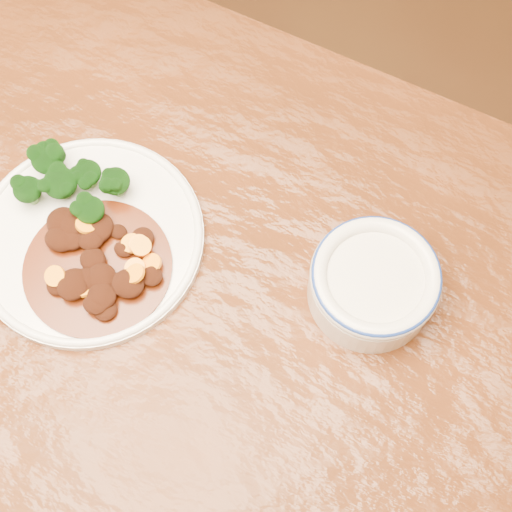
% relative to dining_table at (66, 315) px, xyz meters
% --- Properties ---
extents(ground, '(4.00, 4.00, 0.00)m').
position_rel_dining_table_xyz_m(ground, '(0.00, 0.00, -0.67)').
color(ground, '#472311').
rests_on(ground, ground).
extents(dining_table, '(1.54, 0.97, 0.75)m').
position_rel_dining_table_xyz_m(dining_table, '(0.00, 0.00, 0.00)').
color(dining_table, '#52250E').
rests_on(dining_table, ground).
extents(dinner_plate, '(0.26, 0.26, 0.02)m').
position_rel_dining_table_xyz_m(dinner_plate, '(0.01, 0.07, 0.09)').
color(dinner_plate, silver).
rests_on(dinner_plate, dining_table).
extents(broccoli_florets, '(0.12, 0.08, 0.04)m').
position_rel_dining_table_xyz_m(broccoli_florets, '(-0.03, 0.12, 0.12)').
color(broccoli_florets, '#6DA153').
rests_on(broccoli_florets, dinner_plate).
extents(mince_stew, '(0.17, 0.17, 0.03)m').
position_rel_dining_table_xyz_m(mince_stew, '(0.04, 0.05, 0.10)').
color(mince_stew, '#4D1E08').
rests_on(mince_stew, dinner_plate).
extents(dip_bowl, '(0.14, 0.14, 0.06)m').
position_rel_dining_table_xyz_m(dip_bowl, '(0.33, 0.15, 0.11)').
color(dip_bowl, beige).
rests_on(dip_bowl, dining_table).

